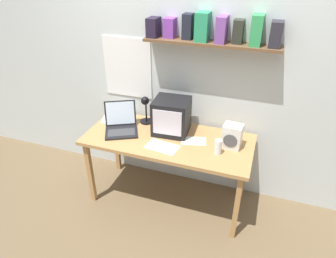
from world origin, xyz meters
TOP-DOWN VIEW (x-y plane):
  - ground_plane at (0.00, 0.00)m, footprint 12.00×12.00m
  - back_wall at (0.01, 0.41)m, footprint 5.60×0.24m
  - corner_desk at (0.00, 0.00)m, footprint 1.57×0.69m
  - crt_monitor at (-0.01, 0.13)m, footprint 0.35×0.33m
  - laptop at (-0.49, 0.00)m, footprint 0.42×0.43m
  - desk_lamp at (-0.30, 0.19)m, footprint 0.13×0.15m
  - juice_glass at (0.49, -0.09)m, footprint 0.06×0.06m
  - space_heater at (0.58, 0.06)m, footprint 0.18×0.15m
  - open_notebook at (0.24, 0.03)m, footprint 0.25×0.19m
  - loose_paper_near_monitor at (-0.00, -0.16)m, footprint 0.31×0.21m
  - printed_handout at (-0.63, 0.17)m, footprint 0.34×0.27m

SIDE VIEW (x-z plane):
  - ground_plane at x=0.00m, z-range 0.00..0.00m
  - corner_desk at x=0.00m, z-range 0.31..1.05m
  - open_notebook at x=0.24m, z-range 0.74..0.75m
  - loose_paper_near_monitor at x=0.00m, z-range 0.74..0.75m
  - printed_handout at x=-0.63m, z-range 0.74..0.75m
  - juice_glass at x=0.49m, z-range 0.74..0.87m
  - laptop at x=-0.49m, z-range 0.68..0.93m
  - space_heater at x=0.58m, z-range 0.74..0.96m
  - crt_monitor at x=-0.01m, z-range 0.74..1.08m
  - desk_lamp at x=-0.30m, z-range 0.77..1.07m
  - back_wall at x=0.01m, z-range 0.01..2.61m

